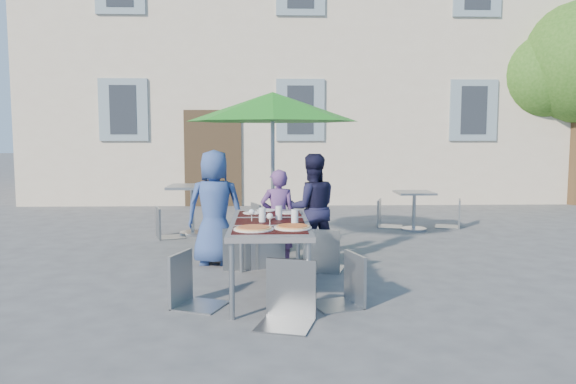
{
  "coord_description": "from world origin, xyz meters",
  "views": [
    {
      "loc": [
        -0.73,
        -5.42,
        1.65
      ],
      "look_at": [
        -0.5,
        1.23,
        0.96
      ],
      "focal_mm": 35.0,
      "sensor_mm": 36.0,
      "label": 1
    }
  ],
  "objects_px": {
    "child_1": "(278,217)",
    "chair_1": "(265,219)",
    "pizza_near_left": "(254,228)",
    "bg_chair_r_0": "(250,200)",
    "child_2": "(312,208)",
    "chair_3": "(190,247)",
    "chair_0": "(240,222)",
    "cafe_table_0": "(192,199)",
    "chair_2": "(323,223)",
    "chair_4": "(346,248)",
    "dining_table": "(270,227)",
    "bg_chair_l_0": "(164,204)",
    "bg_chair_r_1": "(454,196)",
    "pizza_near_right": "(293,227)",
    "chair_5": "(288,254)",
    "child_0": "(215,207)",
    "bg_chair_l_1": "(385,197)",
    "cafe_table_1": "(414,206)",
    "patio_umbrella": "(273,108)"
  },
  "relations": [
    {
      "from": "pizza_near_left",
      "to": "chair_0",
      "type": "height_order",
      "value": "chair_0"
    },
    {
      "from": "child_1",
      "to": "chair_2",
      "type": "xyz_separation_m",
      "value": [
        0.54,
        -0.36,
        -0.02
      ]
    },
    {
      "from": "pizza_near_left",
      "to": "bg_chair_r_1",
      "type": "relative_size",
      "value": 0.4
    },
    {
      "from": "chair_3",
      "to": "chair_5",
      "type": "xyz_separation_m",
      "value": [
        0.93,
        -0.51,
        0.03
      ]
    },
    {
      "from": "chair_1",
      "to": "chair_3",
      "type": "xyz_separation_m",
      "value": [
        -0.71,
        -1.58,
        -0.03
      ]
    },
    {
      "from": "dining_table",
      "to": "bg_chair_l_1",
      "type": "xyz_separation_m",
      "value": [
        2.06,
        4.11,
        -0.15
      ]
    },
    {
      "from": "chair_4",
      "to": "bg_chair_r_0",
      "type": "relative_size",
      "value": 0.96
    },
    {
      "from": "patio_umbrella",
      "to": "bg_chair_r_0",
      "type": "distance_m",
      "value": 1.89
    },
    {
      "from": "chair_2",
      "to": "chair_3",
      "type": "relative_size",
      "value": 1.03
    },
    {
      "from": "child_1",
      "to": "chair_1",
      "type": "xyz_separation_m",
      "value": [
        -0.17,
        -0.1,
        -0.0
      ]
    },
    {
      "from": "chair_1",
      "to": "chair_4",
      "type": "distance_m",
      "value": 1.8
    },
    {
      "from": "chair_3",
      "to": "chair_2",
      "type": "bearing_deg",
      "value": 42.98
    },
    {
      "from": "cafe_table_1",
      "to": "bg_chair_r_1",
      "type": "height_order",
      "value": "bg_chair_r_1"
    },
    {
      "from": "bg_chair_l_1",
      "to": "bg_chair_r_1",
      "type": "bearing_deg",
      "value": -4.91
    },
    {
      "from": "chair_4",
      "to": "bg_chair_r_0",
      "type": "bearing_deg",
      "value": 105.53
    },
    {
      "from": "chair_4",
      "to": "child_1",
      "type": "bearing_deg",
      "value": 109.91
    },
    {
      "from": "patio_umbrella",
      "to": "bg_chair_r_1",
      "type": "relative_size",
      "value": 2.53
    },
    {
      "from": "chair_1",
      "to": "bg_chair_r_0",
      "type": "bearing_deg",
      "value": 96.82
    },
    {
      "from": "pizza_near_right",
      "to": "chair_3",
      "type": "distance_m",
      "value": 1.01
    },
    {
      "from": "chair_1",
      "to": "cafe_table_1",
      "type": "xyz_separation_m",
      "value": [
        2.56,
        2.62,
        -0.18
      ]
    },
    {
      "from": "child_1",
      "to": "chair_5",
      "type": "xyz_separation_m",
      "value": [
        0.05,
        -2.19,
        0.0
      ]
    },
    {
      "from": "dining_table",
      "to": "chair_2",
      "type": "xyz_separation_m",
      "value": [
        0.65,
        0.88,
        -0.11
      ]
    },
    {
      "from": "dining_table",
      "to": "child_0",
      "type": "height_order",
      "value": "child_0"
    },
    {
      "from": "bg_chair_r_1",
      "to": "chair_3",
      "type": "bearing_deg",
      "value": -132.29
    },
    {
      "from": "chair_3",
      "to": "bg_chair_l_1",
      "type": "height_order",
      "value": "chair_3"
    },
    {
      "from": "dining_table",
      "to": "bg_chair_l_0",
      "type": "bearing_deg",
      "value": 117.95
    },
    {
      "from": "chair_2",
      "to": "chair_4",
      "type": "distance_m",
      "value": 1.36
    },
    {
      "from": "chair_0",
      "to": "bg_chair_l_1",
      "type": "height_order",
      "value": "chair_0"
    },
    {
      "from": "chair_3",
      "to": "chair_0",
      "type": "bearing_deg",
      "value": 74.86
    },
    {
      "from": "chair_5",
      "to": "bg_chair_l_0",
      "type": "bearing_deg",
      "value": 114.06
    },
    {
      "from": "child_2",
      "to": "chair_1",
      "type": "height_order",
      "value": "child_2"
    },
    {
      "from": "chair_5",
      "to": "cafe_table_1",
      "type": "distance_m",
      "value": 5.26
    },
    {
      "from": "chair_1",
      "to": "chair_5",
      "type": "bearing_deg",
      "value": -84.01
    },
    {
      "from": "bg_chair_l_0",
      "to": "pizza_near_right",
      "type": "bearing_deg",
      "value": -62.43
    },
    {
      "from": "child_1",
      "to": "bg_chair_r_1",
      "type": "xyz_separation_m",
      "value": [
        3.17,
        2.76,
        -0.05
      ]
    },
    {
      "from": "bg_chair_l_1",
      "to": "chair_2",
      "type": "bearing_deg",
      "value": -113.68
    },
    {
      "from": "bg_chair_l_0",
      "to": "dining_table",
      "type": "bearing_deg",
      "value": -62.05
    },
    {
      "from": "chair_0",
      "to": "chair_1",
      "type": "bearing_deg",
      "value": 13.87
    },
    {
      "from": "child_0",
      "to": "chair_4",
      "type": "height_order",
      "value": "child_0"
    },
    {
      "from": "chair_0",
      "to": "bg_chair_r_1",
      "type": "height_order",
      "value": "chair_0"
    },
    {
      "from": "chair_1",
      "to": "cafe_table_0",
      "type": "xyz_separation_m",
      "value": [
        -1.21,
        2.32,
        -0.02
      ]
    },
    {
      "from": "chair_3",
      "to": "bg_chair_l_1",
      "type": "relative_size",
      "value": 1.05
    },
    {
      "from": "chair_0",
      "to": "bg_chair_l_1",
      "type": "bearing_deg",
      "value": 51.47
    },
    {
      "from": "child_1",
      "to": "child_2",
      "type": "bearing_deg",
      "value": -169.46
    },
    {
      "from": "chair_5",
      "to": "cafe_table_0",
      "type": "xyz_separation_m",
      "value": [
        -1.43,
        4.41,
        -0.02
      ]
    },
    {
      "from": "chair_0",
      "to": "bg_chair_r_0",
      "type": "height_order",
      "value": "bg_chair_r_0"
    },
    {
      "from": "chair_2",
      "to": "cafe_table_1",
      "type": "xyz_separation_m",
      "value": [
        1.85,
        2.88,
        -0.16
      ]
    },
    {
      "from": "dining_table",
      "to": "chair_3",
      "type": "bearing_deg",
      "value": -150.46
    },
    {
      "from": "pizza_near_left",
      "to": "bg_chair_r_0",
      "type": "relative_size",
      "value": 0.38
    },
    {
      "from": "bg_chair_r_1",
      "to": "cafe_table_0",
      "type": "bearing_deg",
      "value": -173.11
    }
  ]
}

